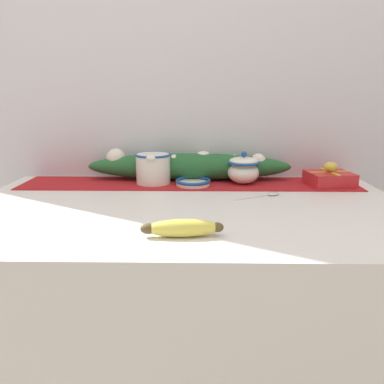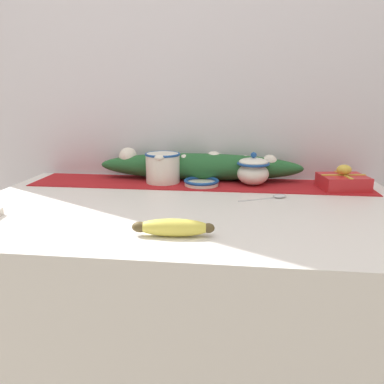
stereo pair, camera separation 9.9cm
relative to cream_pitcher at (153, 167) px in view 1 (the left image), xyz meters
The scene contains 10 objects.
countertop 0.57m from the cream_pitcher, 64.67° to the right, with size 1.25×0.74×0.87m, color silver.
back_wall 0.32m from the cream_pitcher, 46.82° to the left, with size 2.05×0.04×2.40m, color silver.
table_runner 0.14m from the cream_pitcher, ahead, with size 1.15×0.20×0.00m, color #A8191E.
cream_pitcher is the anchor object (origin of this frame).
sugar_bowl 0.31m from the cream_pitcher, ahead, with size 0.11×0.11×0.11m.
small_dish 0.15m from the cream_pitcher, 12.22° to the right, with size 0.12×0.12×0.02m.
banana 0.51m from the cream_pitcher, 76.35° to the right, with size 0.18×0.05×0.04m.
spoon 0.41m from the cream_pitcher, 21.99° to the right, with size 0.15×0.08×0.01m.
gift_box 0.60m from the cream_pitcher, ahead, with size 0.16×0.14×0.08m.
poinsettia_garland 0.13m from the cream_pitcher, 24.65° to the left, with size 0.73×0.10×0.11m.
Camera 1 is at (0.03, -1.00, 1.17)m, focal length 35.00 mm.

